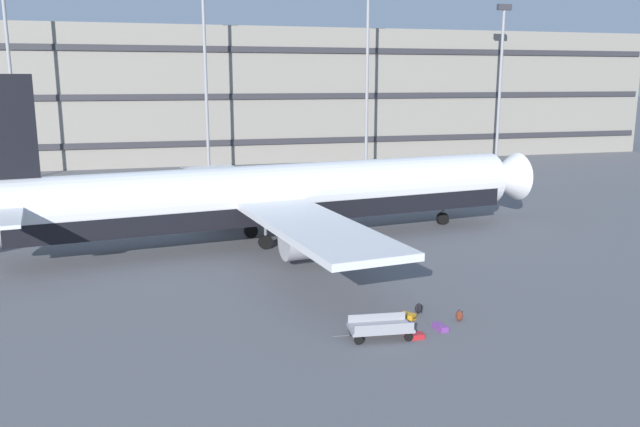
% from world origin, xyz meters
% --- Properties ---
extents(ground_plane, '(600.00, 600.00, 0.00)m').
position_xyz_m(ground_plane, '(0.00, 0.00, 0.00)').
color(ground_plane, '#5B5B60').
extents(terminal_structure, '(127.02, 15.06, 16.79)m').
position_xyz_m(terminal_structure, '(0.00, 45.86, 8.39)').
color(terminal_structure, gray).
rests_on(terminal_structure, ground_plane).
extents(airliner, '(39.82, 32.31, 10.73)m').
position_xyz_m(airliner, '(1.87, -0.86, 3.00)').
color(airliner, silver).
rests_on(airliner, ground_plane).
extents(light_mast_left, '(1.80, 0.50, 23.02)m').
position_xyz_m(light_mast_left, '(-18.80, 31.63, 13.22)').
color(light_mast_left, gray).
rests_on(light_mast_left, ground_plane).
extents(light_mast_center_left, '(1.80, 0.50, 20.63)m').
position_xyz_m(light_mast_center_left, '(0.86, 31.63, 11.99)').
color(light_mast_center_left, gray).
rests_on(light_mast_center_left, ground_plane).
extents(light_mast_center_right, '(1.80, 0.50, 20.64)m').
position_xyz_m(light_mast_center_right, '(19.56, 31.63, 11.99)').
color(light_mast_center_right, gray).
rests_on(light_mast_center_right, ground_plane).
extents(light_mast_right, '(1.80, 0.50, 19.36)m').
position_xyz_m(light_mast_right, '(37.00, 31.63, 11.33)').
color(light_mast_right, gray).
rests_on(light_mast_right, ground_plane).
extents(suitcase_purple, '(0.79, 0.42, 0.21)m').
position_xyz_m(suitcase_purple, '(4.51, -18.25, 0.11)').
color(suitcase_purple, '#B21E23').
rests_on(suitcase_purple, ground_plane).
extents(suitcase_laid_flat, '(0.46, 0.84, 0.23)m').
position_xyz_m(suitcase_laid_flat, '(5.95, -17.65, 0.12)').
color(suitcase_laid_flat, '#72388C').
rests_on(suitcase_laid_flat, ground_plane).
extents(suitcase_small, '(0.74, 0.77, 0.27)m').
position_xyz_m(suitcase_small, '(5.10, -16.14, 0.13)').
color(suitcase_small, orange).
rests_on(suitcase_small, ground_plane).
extents(backpack_large, '(0.41, 0.40, 0.49)m').
position_xyz_m(backpack_large, '(4.65, -17.44, 0.21)').
color(backpack_large, navy).
rests_on(backpack_large, ground_plane).
extents(backpack_teal, '(0.39, 0.34, 0.51)m').
position_xyz_m(backpack_teal, '(5.85, -15.57, 0.22)').
color(backpack_teal, black).
rests_on(backpack_teal, ground_plane).
extents(backpack_scuffed, '(0.39, 0.39, 0.52)m').
position_xyz_m(backpack_scuffed, '(7.21, -16.93, 0.23)').
color(backpack_scuffed, '#592619').
rests_on(backpack_scuffed, ground_plane).
extents(baggage_cart, '(3.35, 1.54, 0.82)m').
position_xyz_m(baggage_cart, '(3.19, -17.79, 0.43)').
color(baggage_cart, gray).
rests_on(baggage_cart, ground_plane).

